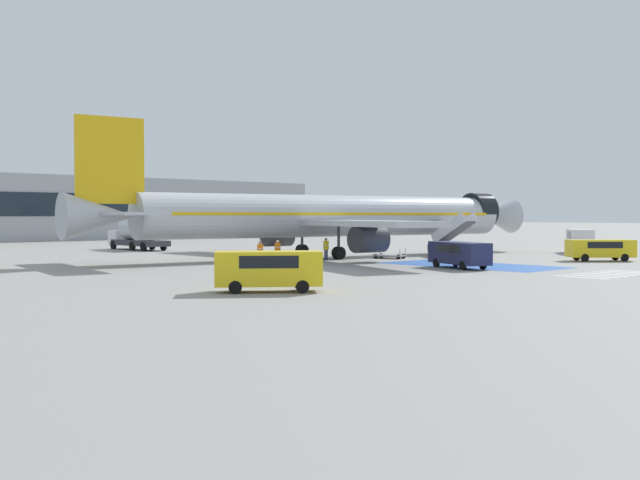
{
  "coord_description": "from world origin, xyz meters",
  "views": [
    {
      "loc": [
        -45.71,
        -48.29,
        3.79
      ],
      "look_at": [
        -1.36,
        -0.43,
        1.6
      ],
      "focal_mm": 42.0,
      "sensor_mm": 36.0,
      "label": 1
    }
  ],
  "objects_px": {
    "ground_crew_0": "(278,249)",
    "ground_crew_2": "(326,247)",
    "service_van_0": "(459,252)",
    "terminal_building": "(31,208)",
    "traffic_cone_0": "(303,259)",
    "ground_crew_1": "(260,251)",
    "traffic_cone_1": "(251,261)",
    "fuel_tanker": "(139,233)",
    "service_van_2": "(580,239)",
    "airliner": "(329,216)",
    "baggage_cart": "(390,256)",
    "boarding_stairs_forward": "(453,245)",
    "service_van_1": "(268,267)",
    "service_van_3": "(600,248)"
  },
  "relations": [
    {
      "from": "service_van_1",
      "to": "ground_crew_1",
      "type": "distance_m",
      "value": 21.12
    },
    {
      "from": "ground_crew_1",
      "to": "traffic_cone_1",
      "type": "relative_size",
      "value": 3.25
    },
    {
      "from": "service_van_0",
      "to": "baggage_cart",
      "type": "xyz_separation_m",
      "value": [
        5.24,
        11.31,
        -0.87
      ]
    },
    {
      "from": "boarding_stairs_forward",
      "to": "traffic_cone_1",
      "type": "xyz_separation_m",
      "value": [
        -21.2,
        2.99,
        -0.72
      ]
    },
    {
      "from": "ground_crew_2",
      "to": "terminal_building",
      "type": "xyz_separation_m",
      "value": [
        1.5,
        65.56,
        3.73
      ]
    },
    {
      "from": "ground_crew_1",
      "to": "ground_crew_2",
      "type": "relative_size",
      "value": 0.94
    },
    {
      "from": "traffic_cone_1",
      "to": "boarding_stairs_forward",
      "type": "bearing_deg",
      "value": -8.04
    },
    {
      "from": "ground_crew_0",
      "to": "service_van_0",
      "type": "bearing_deg",
      "value": 123.25
    },
    {
      "from": "airliner",
      "to": "service_van_3",
      "type": "bearing_deg",
      "value": 43.75
    },
    {
      "from": "service_van_0",
      "to": "terminal_building",
      "type": "bearing_deg",
      "value": 107.95
    },
    {
      "from": "ground_crew_0",
      "to": "traffic_cone_0",
      "type": "distance_m",
      "value": 2.19
    },
    {
      "from": "ground_crew_0",
      "to": "traffic_cone_1",
      "type": "height_order",
      "value": "ground_crew_0"
    },
    {
      "from": "ground_crew_1",
      "to": "baggage_cart",
      "type": "bearing_deg",
      "value": -169.53
    },
    {
      "from": "service_van_0",
      "to": "baggage_cart",
      "type": "relative_size",
      "value": 1.89
    },
    {
      "from": "service_van_2",
      "to": "baggage_cart",
      "type": "relative_size",
      "value": 1.75
    },
    {
      "from": "boarding_stairs_forward",
      "to": "traffic_cone_1",
      "type": "relative_size",
      "value": 10.08
    },
    {
      "from": "fuel_tanker",
      "to": "ground_crew_2",
      "type": "bearing_deg",
      "value": -85.67
    },
    {
      "from": "fuel_tanker",
      "to": "service_van_1",
      "type": "xyz_separation_m",
      "value": [
        -17.55,
        -44.09,
        -0.66
      ]
    },
    {
      "from": "fuel_tanker",
      "to": "service_van_3",
      "type": "bearing_deg",
      "value": -67.08
    },
    {
      "from": "boarding_stairs_forward",
      "to": "service_van_3",
      "type": "height_order",
      "value": "boarding_stairs_forward"
    },
    {
      "from": "service_van_0",
      "to": "ground_crew_2",
      "type": "xyz_separation_m",
      "value": [
        -0.69,
        13.08,
        -0.04
      ]
    },
    {
      "from": "service_van_2",
      "to": "traffic_cone_1",
      "type": "xyz_separation_m",
      "value": [
        -34.71,
        8.31,
        -1.13
      ]
    },
    {
      "from": "service_van_1",
      "to": "traffic_cone_0",
      "type": "height_order",
      "value": "service_van_1"
    },
    {
      "from": "baggage_cart",
      "to": "terminal_building",
      "type": "xyz_separation_m",
      "value": [
        -4.43,
        67.33,
        4.56
      ]
    },
    {
      "from": "airliner",
      "to": "ground_crew_2",
      "type": "distance_m",
      "value": 5.18
    },
    {
      "from": "ground_crew_2",
      "to": "ground_crew_0",
      "type": "bearing_deg",
      "value": 49.76
    },
    {
      "from": "ground_crew_1",
      "to": "ground_crew_2",
      "type": "height_order",
      "value": "ground_crew_2"
    },
    {
      "from": "service_van_0",
      "to": "ground_crew_1",
      "type": "height_order",
      "value": "service_van_0"
    },
    {
      "from": "ground_crew_0",
      "to": "traffic_cone_1",
      "type": "relative_size",
      "value": 3.26
    },
    {
      "from": "airliner",
      "to": "ground_crew_0",
      "type": "height_order",
      "value": "airliner"
    },
    {
      "from": "airliner",
      "to": "ground_crew_0",
      "type": "distance_m",
      "value": 8.38
    },
    {
      "from": "ground_crew_0",
      "to": "ground_crew_2",
      "type": "height_order",
      "value": "ground_crew_2"
    },
    {
      "from": "airliner",
      "to": "service_van_0",
      "type": "xyz_separation_m",
      "value": [
        -2.6,
        -16.13,
        -2.55
      ]
    },
    {
      "from": "airliner",
      "to": "traffic_cone_1",
      "type": "xyz_separation_m",
      "value": [
        -11.22,
        -3.12,
        -3.41
      ]
    },
    {
      "from": "boarding_stairs_forward",
      "to": "ground_crew_0",
      "type": "distance_m",
      "value": 18.13
    },
    {
      "from": "traffic_cone_0",
      "to": "ground_crew_1",
      "type": "bearing_deg",
      "value": 168.73
    },
    {
      "from": "airliner",
      "to": "service_van_1",
      "type": "relative_size",
      "value": 8.85
    },
    {
      "from": "traffic_cone_0",
      "to": "fuel_tanker",
      "type": "bearing_deg",
      "value": 87.86
    },
    {
      "from": "service_van_0",
      "to": "service_van_2",
      "type": "relative_size",
      "value": 1.08
    },
    {
      "from": "baggage_cart",
      "to": "ground_crew_2",
      "type": "distance_m",
      "value": 6.25
    },
    {
      "from": "ground_crew_1",
      "to": "traffic_cone_1",
      "type": "xyz_separation_m",
      "value": [
        -1.13,
        -0.29,
        -0.75
      ]
    },
    {
      "from": "service_van_2",
      "to": "ground_crew_0",
      "type": "distance_m",
      "value": 32.56
    },
    {
      "from": "airliner",
      "to": "traffic_cone_1",
      "type": "bearing_deg",
      "value": -64.97
    },
    {
      "from": "service_van_1",
      "to": "terminal_building",
      "type": "bearing_deg",
      "value": -157.39
    },
    {
      "from": "fuel_tanker",
      "to": "service_van_0",
      "type": "bearing_deg",
      "value": -86.04
    },
    {
      "from": "ground_crew_2",
      "to": "service_van_2",
      "type": "bearing_deg",
      "value": -134.58
    },
    {
      "from": "boarding_stairs_forward",
      "to": "service_van_2",
      "type": "relative_size",
      "value": 1.05
    },
    {
      "from": "service_van_2",
      "to": "ground_crew_0",
      "type": "relative_size",
      "value": 2.93
    },
    {
      "from": "boarding_stairs_forward",
      "to": "traffic_cone_0",
      "type": "relative_size",
      "value": 10.84
    },
    {
      "from": "airliner",
      "to": "service_van_0",
      "type": "height_order",
      "value": "airliner"
    }
  ]
}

